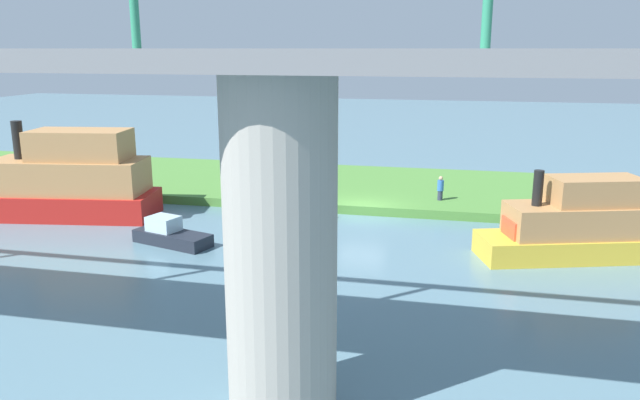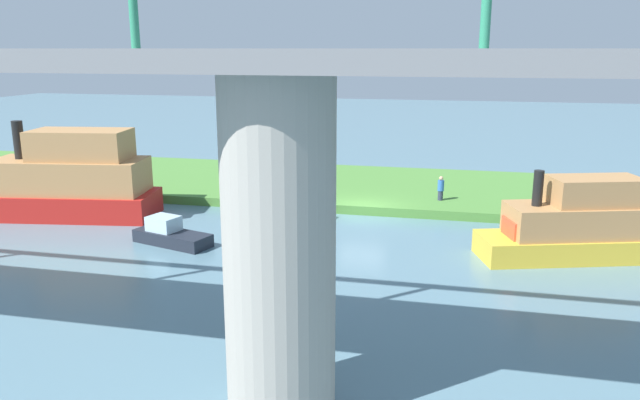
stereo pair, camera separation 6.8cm
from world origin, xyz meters
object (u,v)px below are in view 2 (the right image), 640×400
at_px(bridge_pylon, 279,251).
at_px(pontoon_yellow, 170,234).
at_px(mooring_post, 241,190).
at_px(skiff_small, 66,182).
at_px(riverboat_paddlewheel, 575,226).
at_px(motorboat_red, 278,207).
at_px(person_on_bank, 441,188).

xyz_separation_m(bridge_pylon, pontoon_yellow, (8.92, -11.94, -3.75)).
height_order(bridge_pylon, mooring_post, bridge_pylon).
relative_size(bridge_pylon, mooring_post, 9.52).
relative_size(pontoon_yellow, skiff_small, 0.39).
xyz_separation_m(riverboat_paddlewheel, motorboat_red, (14.45, -3.41, -0.87)).
bearing_deg(person_on_bank, motorboat_red, 24.97).
xyz_separation_m(pontoon_yellow, motorboat_red, (-3.59, -5.55, 0.12)).
distance_m(riverboat_paddlewheel, skiff_small, 25.73).
height_order(person_on_bank, mooring_post, person_on_bank).
bearing_deg(person_on_bank, bridge_pylon, 81.67).
bearing_deg(mooring_post, pontoon_yellow, 83.93).
distance_m(motorboat_red, skiff_small, 11.54).
bearing_deg(skiff_small, person_on_bank, -162.57).
distance_m(bridge_pylon, mooring_post, 21.33).
distance_m(bridge_pylon, person_on_bank, 21.86).
height_order(riverboat_paddlewheel, pontoon_yellow, riverboat_paddlewheel).
xyz_separation_m(mooring_post, pontoon_yellow, (0.80, 7.51, -0.49)).
xyz_separation_m(bridge_pylon, motorboat_red, (5.33, -17.48, -3.63)).
height_order(person_on_bank, skiff_small, skiff_small).
height_order(bridge_pylon, person_on_bank, bridge_pylon).
xyz_separation_m(bridge_pylon, mooring_post, (8.12, -19.45, -3.26)).
relative_size(riverboat_paddlewheel, pontoon_yellow, 1.99).
bearing_deg(bridge_pylon, riverboat_paddlewheel, -122.97).
height_order(pontoon_yellow, motorboat_red, motorboat_red).
bearing_deg(riverboat_paddlewheel, mooring_post, -17.32).
bearing_deg(skiff_small, riverboat_paddlewheel, 177.39).
relative_size(person_on_bank, skiff_small, 0.13).
xyz_separation_m(person_on_bank, motorboat_red, (8.46, 3.94, -0.62)).
bearing_deg(skiff_small, mooring_post, -153.52).
distance_m(person_on_bank, pontoon_yellow, 15.36).
relative_size(person_on_bank, motorboat_red, 0.27).
bearing_deg(bridge_pylon, motorboat_red, -73.05).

